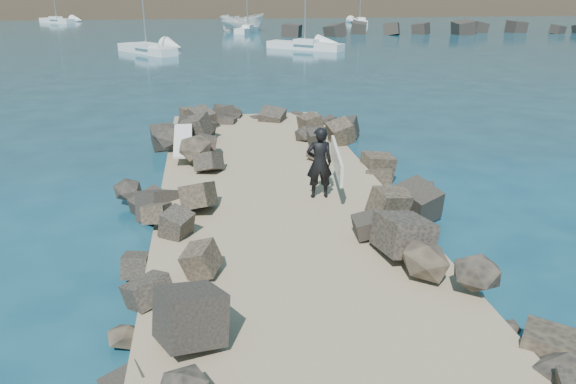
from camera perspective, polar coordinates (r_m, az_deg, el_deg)
name	(u,v)px	position (r m, az deg, el deg)	size (l,w,h in m)	color
ground	(282,235)	(13.79, -0.61, -4.41)	(800.00, 800.00, 0.00)	#0F384C
jetty	(295,262)	(11.88, 0.71, -7.11)	(6.00, 26.00, 0.60)	#8C7759
riprap_left	(155,252)	(12.17, -13.35, -5.93)	(2.60, 22.00, 1.00)	black
riprap_right	(419,235)	(12.95, 13.17, -4.26)	(2.60, 22.00, 1.00)	black
breakwater_secondary	(502,28)	(76.91, 20.90, 15.29)	(52.00, 4.00, 1.20)	black
surfboard_resting	(183,144)	(18.04, -10.60, 4.80)	(0.56, 2.24, 0.07)	white
boat_imported	(242,22)	(75.20, -4.69, 16.80)	(2.15, 5.72, 2.21)	white
surfer_with_board	(322,162)	(14.27, 3.46, 3.02)	(0.96, 2.28, 1.85)	black
sailboat_d	(360,21)	(89.75, 7.30, 16.81)	(2.29, 6.85, 8.14)	white
sailboat_f	(376,14)	(114.08, 8.92, 17.47)	(2.69, 5.49, 6.67)	white
sailboat_e	(57,20)	(98.42, -22.44, 15.81)	(6.23, 5.97, 8.53)	white
sailboat_b	(248,30)	(73.30, -4.12, 16.13)	(3.76, 6.18, 7.53)	white
sailboat_c	(305,46)	(53.98, 1.74, 14.64)	(6.82, 6.07, 9.00)	white
sailboat_a	(147,49)	(52.40, -14.16, 13.88)	(5.66, 7.07, 8.99)	white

